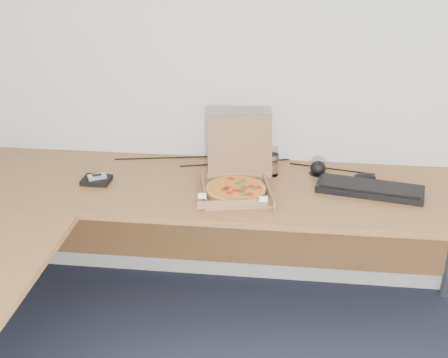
# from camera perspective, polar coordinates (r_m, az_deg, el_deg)

# --- Properties ---
(room_shell) EXTENTS (3.50, 3.50, 2.50)m
(room_shell) POSITION_cam_1_polar(r_m,az_deg,el_deg) (1.39, 12.39, -6.53)
(room_shell) COLOR beige
(room_shell) RESTS_ON ground
(desk) EXTENTS (2.50, 2.20, 0.73)m
(desk) POSITION_cam_1_polar(r_m,az_deg,el_deg) (2.59, -9.10, -4.81)
(desk) COLOR brown
(desk) RESTS_ON ground
(pizza_box) EXTENTS (0.31, 0.36, 0.31)m
(pizza_box) POSITION_cam_1_polar(r_m,az_deg,el_deg) (2.80, 1.15, -0.56)
(pizza_box) COLOR olive
(pizza_box) RESTS_ON desk
(drinking_glass) EXTENTS (0.06, 0.06, 0.11)m
(drinking_glass) POSITION_cam_1_polar(r_m,az_deg,el_deg) (2.98, 4.50, 1.33)
(drinking_glass) COLOR silver
(drinking_glass) RESTS_ON desk
(keyboard) EXTENTS (0.50, 0.26, 0.03)m
(keyboard) POSITION_cam_1_polar(r_m,az_deg,el_deg) (2.89, 13.38, -0.91)
(keyboard) COLOR black
(keyboard) RESTS_ON desk
(mouse) EXTENTS (0.12, 0.10, 0.04)m
(mouse) POSITION_cam_1_polar(r_m,az_deg,el_deg) (3.00, 12.94, 0.16)
(mouse) COLOR black
(mouse) RESTS_ON desk
(wallet) EXTENTS (0.13, 0.11, 0.02)m
(wallet) POSITION_cam_1_polar(r_m,az_deg,el_deg) (2.97, -11.74, -0.11)
(wallet) COLOR black
(wallet) RESTS_ON desk
(phone) EXTENTS (0.10, 0.08, 0.02)m
(phone) POSITION_cam_1_polar(r_m,az_deg,el_deg) (2.96, -11.70, 0.21)
(phone) COLOR #B2B5BA
(phone) RESTS_ON wallet
(dome_speaker) EXTENTS (0.09, 0.09, 0.07)m
(dome_speaker) POSITION_cam_1_polar(r_m,az_deg,el_deg) (3.02, 8.74, 1.10)
(dome_speaker) COLOR black
(dome_speaker) RESTS_ON desk
(cable_bundle) EXTENTS (0.64, 0.13, 0.01)m
(cable_bundle) POSITION_cam_1_polar(r_m,az_deg,el_deg) (3.13, 1.20, 1.53)
(cable_bundle) COLOR black
(cable_bundle) RESTS_ON desk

